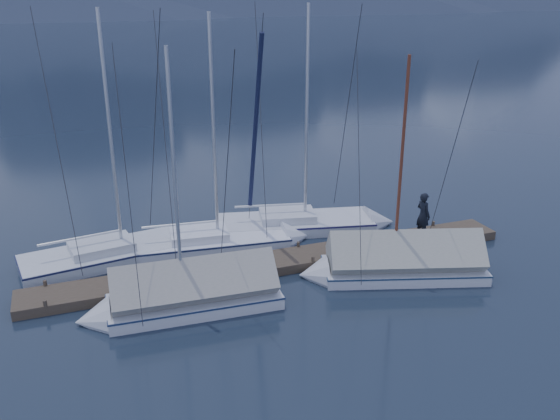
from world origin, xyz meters
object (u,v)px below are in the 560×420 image
object	(u,v)px
sailboat_open_mid	(231,242)
sailboat_covered_near	(390,265)
person	(423,215)
sailboat_open_left	(136,250)
sailboat_open_right	(317,224)
sailboat_covered_far	(179,298)

from	to	relation	value
sailboat_open_mid	sailboat_covered_near	bearing A→B (deg)	-44.77
sailboat_open_mid	sailboat_covered_near	xyz separation A→B (m)	(4.51, -4.48, 0.25)
sailboat_covered_near	person	size ratio (longest dim) A/B	4.68
sailboat_open_left	sailboat_covered_near	size ratio (longest dim) A/B	1.16
sailboat_covered_near	sailboat_open_right	bearing A→B (deg)	96.90
sailboat_open_mid	sailboat_open_left	bearing A→B (deg)	173.07
sailboat_open_left	sailboat_open_mid	xyz separation A→B (m)	(3.61, -0.44, -0.00)
sailboat_open_left	sailboat_open_right	xyz separation A→B (m)	(7.52, 0.02, 0.00)
sailboat_covered_near	person	bearing A→B (deg)	37.38
sailboat_open_right	sailboat_covered_near	size ratio (longest dim) A/B	1.17
sailboat_covered_far	person	distance (m)	10.17
sailboat_open_left	sailboat_covered_near	bearing A→B (deg)	-31.18
sailboat_open_mid	sailboat_covered_far	size ratio (longest dim) A/B	1.08
sailboat_open_left	sailboat_open_mid	world-z (taller)	sailboat_open_left
sailboat_open_left	person	distance (m)	11.14
sailboat_open_left	sailboat_covered_near	distance (m)	9.50
sailboat_open_right	person	distance (m)	4.48
sailboat_open_right	sailboat_covered_far	world-z (taller)	sailboat_open_right
sailboat_open_left	sailboat_covered_far	world-z (taller)	sailboat_open_left
sailboat_open_left	sailboat_open_right	bearing A→B (deg)	0.19
sailboat_covered_far	sailboat_open_mid	bearing A→B (deg)	55.46
sailboat_covered_near	person	xyz separation A→B (m)	(2.57, 1.96, 0.82)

